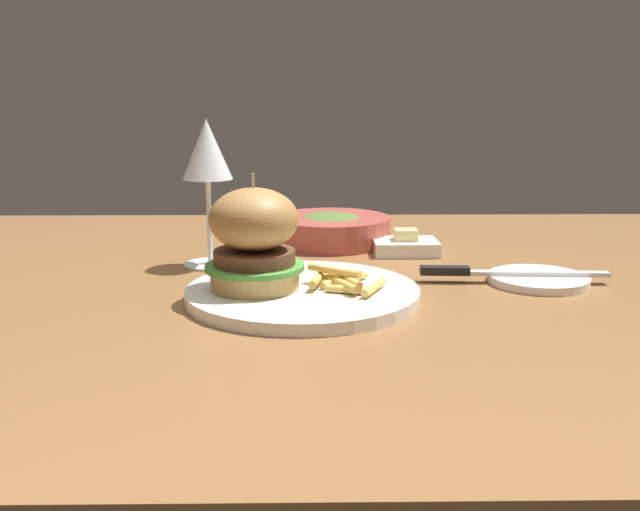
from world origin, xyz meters
The scene contains 9 objects.
dining_table centered at (0.00, 0.00, 0.66)m, with size 1.33×0.99×0.74m.
main_plate centered at (-0.04, -0.08, 0.75)m, with size 0.26×0.26×0.01m, color white.
burger_sandwich centered at (-0.09, -0.09, 0.81)m, with size 0.11×0.11×0.13m.
fries_pile centered at (0.00, -0.09, 0.76)m, with size 0.09×0.09×0.02m.
wine_glass centered at (-0.17, 0.08, 0.89)m, with size 0.07×0.07×0.20m.
bread_plate centered at (0.25, -0.02, 0.74)m, with size 0.12×0.12×0.01m, color white.
table_knife centered at (0.20, -0.01, 0.75)m, with size 0.23×0.03×0.01m.
butter_dish centered at (0.11, 0.15, 0.75)m, with size 0.09×0.07×0.04m.
soup_bowl centered at (0.00, 0.23, 0.76)m, with size 0.18×0.18×0.05m.
Camera 1 is at (-0.03, -0.86, 0.97)m, focal length 40.00 mm.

